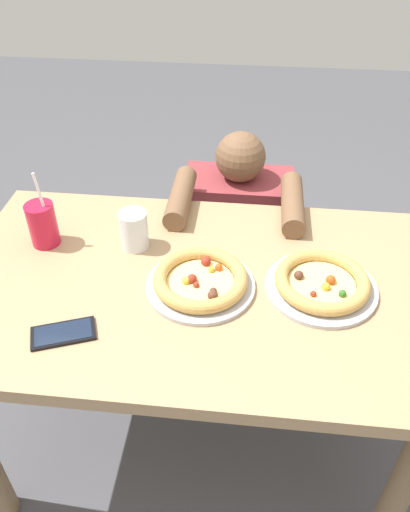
% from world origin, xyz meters
% --- Properties ---
extents(ground_plane, '(8.00, 8.00, 0.00)m').
position_xyz_m(ground_plane, '(0.00, 0.00, 0.00)').
color(ground_plane, '#4C4C51').
extents(dining_table, '(1.30, 0.78, 0.75)m').
position_xyz_m(dining_table, '(0.00, 0.00, 0.63)').
color(dining_table, tan).
rests_on(dining_table, ground).
extents(pizza_near, '(0.29, 0.29, 0.05)m').
position_xyz_m(pizza_near, '(0.02, -0.02, 0.77)').
color(pizza_near, '#B7B7BC').
rests_on(pizza_near, dining_table).
extents(pizza_far, '(0.29, 0.29, 0.05)m').
position_xyz_m(pizza_far, '(0.33, 0.01, 0.77)').
color(pizza_far, '#B7B7BC').
rests_on(pizza_far, dining_table).
extents(drink_cup_colored, '(0.08, 0.08, 0.23)m').
position_xyz_m(drink_cup_colored, '(-0.45, 0.12, 0.82)').
color(drink_cup_colored, red).
rests_on(drink_cup_colored, dining_table).
extents(water_cup_clear, '(0.08, 0.08, 0.11)m').
position_xyz_m(water_cup_clear, '(-0.19, 0.14, 0.81)').
color(water_cup_clear, silver).
rests_on(water_cup_clear, dining_table).
extents(cell_phone, '(0.17, 0.12, 0.01)m').
position_xyz_m(cell_phone, '(-0.28, -0.22, 0.75)').
color(cell_phone, black).
rests_on(cell_phone, dining_table).
extents(diner_seated, '(0.42, 0.53, 0.90)m').
position_xyz_m(diner_seated, '(0.09, 0.58, 0.40)').
color(diner_seated, '#333847').
rests_on(diner_seated, ground).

